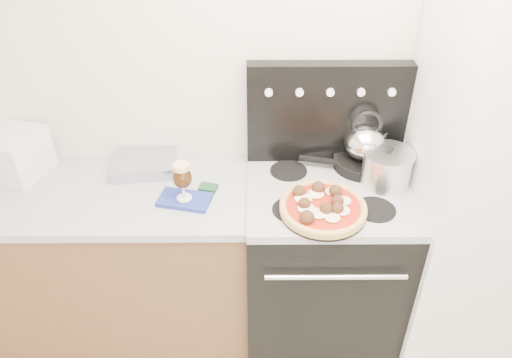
{
  "coord_description": "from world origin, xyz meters",
  "views": [
    {
      "loc": [
        -0.27,
        -0.66,
        2.29
      ],
      "look_at": [
        -0.26,
        1.05,
        1.07
      ],
      "focal_mm": 35.0,
      "sensor_mm": 36.0,
      "label": 1
    }
  ],
  "objects_px": {
    "oven_mitt": "(185,200)",
    "beer_glass": "(183,181)",
    "skillet": "(362,163)",
    "stove_body": "(322,264)",
    "tea_kettle": "(365,139)",
    "pizza_pan": "(323,212)",
    "fridge": "(485,187)",
    "stock_pot": "(387,169)",
    "pizza": "(323,206)",
    "toaster_oven": "(6,152)",
    "base_cabinet": "(109,263)"
  },
  "relations": [
    {
      "from": "tea_kettle",
      "to": "fridge",
      "type": "bearing_deg",
      "value": -21.03
    },
    {
      "from": "pizza",
      "to": "fridge",
      "type": "bearing_deg",
      "value": 10.9
    },
    {
      "from": "fridge",
      "to": "tea_kettle",
      "type": "relative_size",
      "value": 8.89
    },
    {
      "from": "toaster_oven",
      "to": "pizza",
      "type": "distance_m",
      "value": 1.53
    },
    {
      "from": "pizza",
      "to": "stock_pot",
      "type": "xyz_separation_m",
      "value": [
        0.31,
        0.22,
        0.04
      ]
    },
    {
      "from": "toaster_oven",
      "to": "stock_pot",
      "type": "distance_m",
      "value": 1.8
    },
    {
      "from": "toaster_oven",
      "to": "fridge",
      "type": "bearing_deg",
      "value": 11.8
    },
    {
      "from": "stove_body",
      "to": "tea_kettle",
      "type": "distance_m",
      "value": 0.69
    },
    {
      "from": "base_cabinet",
      "to": "tea_kettle",
      "type": "height_order",
      "value": "tea_kettle"
    },
    {
      "from": "pizza_pan",
      "to": "stove_body",
      "type": "bearing_deg",
      "value": 73.07
    },
    {
      "from": "toaster_oven",
      "to": "stove_body",
      "type": "bearing_deg",
      "value": 10.31
    },
    {
      "from": "oven_mitt",
      "to": "stove_body",
      "type": "bearing_deg",
      "value": 5.28
    },
    {
      "from": "toaster_oven",
      "to": "skillet",
      "type": "height_order",
      "value": "toaster_oven"
    },
    {
      "from": "fridge",
      "to": "skillet",
      "type": "xyz_separation_m",
      "value": [
        -0.52,
        0.21,
        -0.01
      ]
    },
    {
      "from": "stove_body",
      "to": "pizza",
      "type": "bearing_deg",
      "value": -106.93
    },
    {
      "from": "skillet",
      "to": "oven_mitt",
      "type": "bearing_deg",
      "value": -163.63
    },
    {
      "from": "skillet",
      "to": "pizza_pan",
      "type": "bearing_deg",
      "value": -122.95
    },
    {
      "from": "fridge",
      "to": "tea_kettle",
      "type": "distance_m",
      "value": 0.58
    },
    {
      "from": "stove_body",
      "to": "skillet",
      "type": "bearing_deg",
      "value": 46.11
    },
    {
      "from": "beer_glass",
      "to": "pizza",
      "type": "height_order",
      "value": "beer_glass"
    },
    {
      "from": "pizza_pan",
      "to": "tea_kettle",
      "type": "distance_m",
      "value": 0.45
    },
    {
      "from": "stove_body",
      "to": "pizza_pan",
      "type": "xyz_separation_m",
      "value": [
        -0.05,
        -0.17,
        0.49
      ]
    },
    {
      "from": "pizza_pan",
      "to": "tea_kettle",
      "type": "xyz_separation_m",
      "value": [
        0.23,
        0.36,
        0.15
      ]
    },
    {
      "from": "oven_mitt",
      "to": "base_cabinet",
      "type": "bearing_deg",
      "value": 169.0
    },
    {
      "from": "toaster_oven",
      "to": "pizza_pan",
      "type": "xyz_separation_m",
      "value": [
        1.49,
        -0.35,
        -0.08
      ]
    },
    {
      "from": "fridge",
      "to": "toaster_oven",
      "type": "bearing_deg",
      "value": 174.65
    },
    {
      "from": "oven_mitt",
      "to": "beer_glass",
      "type": "xyz_separation_m",
      "value": [
        0.0,
        0.0,
        0.1
      ]
    },
    {
      "from": "fridge",
      "to": "stock_pot",
      "type": "relative_size",
      "value": 8.55
    },
    {
      "from": "tea_kettle",
      "to": "pizza",
      "type": "bearing_deg",
      "value": -121.96
    },
    {
      "from": "beer_glass",
      "to": "pizza_pan",
      "type": "relative_size",
      "value": 0.5
    },
    {
      "from": "oven_mitt",
      "to": "stock_pot",
      "type": "distance_m",
      "value": 0.93
    },
    {
      "from": "pizza",
      "to": "tea_kettle",
      "type": "xyz_separation_m",
      "value": [
        0.23,
        0.36,
        0.12
      ]
    },
    {
      "from": "pizza",
      "to": "stock_pot",
      "type": "bearing_deg",
      "value": 34.71
    },
    {
      "from": "fridge",
      "to": "stove_body",
      "type": "bearing_deg",
      "value": 177.95
    },
    {
      "from": "pizza_pan",
      "to": "stock_pot",
      "type": "height_order",
      "value": "stock_pot"
    },
    {
      "from": "toaster_oven",
      "to": "pizza_pan",
      "type": "distance_m",
      "value": 1.53
    },
    {
      "from": "beer_glass",
      "to": "toaster_oven",
      "type": "bearing_deg",
      "value": 164.34
    },
    {
      "from": "base_cabinet",
      "to": "pizza",
      "type": "relative_size",
      "value": 3.88
    },
    {
      "from": "skillet",
      "to": "tea_kettle",
      "type": "xyz_separation_m",
      "value": [
        0.0,
        0.0,
        0.13
      ]
    },
    {
      "from": "beer_glass",
      "to": "oven_mitt",
      "type": "bearing_deg",
      "value": 0.0
    },
    {
      "from": "base_cabinet",
      "to": "pizza_pan",
      "type": "xyz_separation_m",
      "value": [
        1.05,
        -0.19,
        0.5
      ]
    },
    {
      "from": "oven_mitt",
      "to": "beer_glass",
      "type": "bearing_deg",
      "value": 0.0
    },
    {
      "from": "beer_glass",
      "to": "tea_kettle",
      "type": "relative_size",
      "value": 0.87
    },
    {
      "from": "fridge",
      "to": "tea_kettle",
      "type": "height_order",
      "value": "fridge"
    },
    {
      "from": "base_cabinet",
      "to": "toaster_oven",
      "type": "relative_size",
      "value": 4.14
    },
    {
      "from": "pizza_pan",
      "to": "tea_kettle",
      "type": "relative_size",
      "value": 1.74
    },
    {
      "from": "stock_pot",
      "to": "fridge",
      "type": "bearing_deg",
      "value": -9.32
    },
    {
      "from": "skillet",
      "to": "fridge",
      "type": "bearing_deg",
      "value": -22.02
    },
    {
      "from": "base_cabinet",
      "to": "oven_mitt",
      "type": "relative_size",
      "value": 6.26
    },
    {
      "from": "pizza",
      "to": "stock_pot",
      "type": "distance_m",
      "value": 0.38
    }
  ]
}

